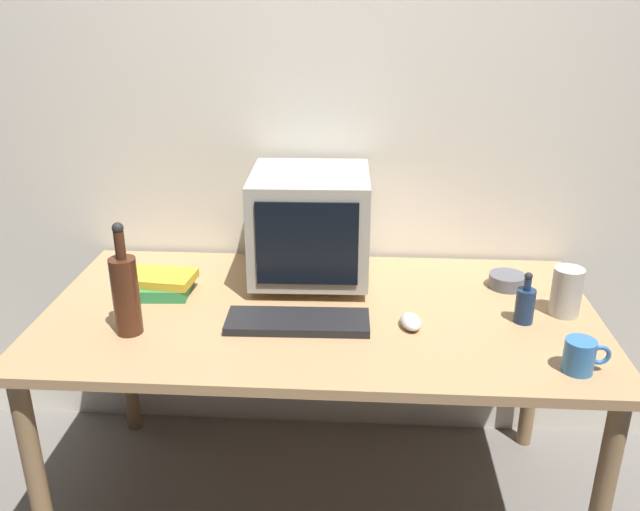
% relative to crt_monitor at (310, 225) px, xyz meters
% --- Properties ---
extents(ground_plane, '(6.00, 6.00, 0.00)m').
position_rel_crt_monitor_xyz_m(ground_plane, '(0.05, -0.23, -0.95)').
color(ground_plane, slate).
extents(back_wall, '(4.00, 0.08, 2.50)m').
position_rel_crt_monitor_xyz_m(back_wall, '(0.05, 0.27, 0.30)').
color(back_wall, silver).
rests_on(back_wall, ground).
extents(desk, '(1.69, 0.88, 0.75)m').
position_rel_crt_monitor_xyz_m(desk, '(0.05, -0.23, -0.27)').
color(desk, tan).
rests_on(desk, ground).
extents(crt_monitor, '(0.39, 0.40, 0.37)m').
position_rel_crt_monitor_xyz_m(crt_monitor, '(0.00, 0.00, 0.00)').
color(crt_monitor, '#B2AD9E').
rests_on(crt_monitor, desk).
extents(keyboard, '(0.42, 0.16, 0.02)m').
position_rel_crt_monitor_xyz_m(keyboard, '(-0.01, -0.34, -0.18)').
color(keyboard, black).
rests_on(keyboard, desk).
extents(computer_mouse, '(0.07, 0.11, 0.04)m').
position_rel_crt_monitor_xyz_m(computer_mouse, '(0.32, -0.33, -0.17)').
color(computer_mouse, beige).
rests_on(computer_mouse, desk).
extents(bottle_tall, '(0.08, 0.08, 0.33)m').
position_rel_crt_monitor_xyz_m(bottle_tall, '(-0.49, -0.41, -0.07)').
color(bottle_tall, '#472314').
rests_on(bottle_tall, desk).
extents(bottle_short, '(0.06, 0.06, 0.16)m').
position_rel_crt_monitor_xyz_m(bottle_short, '(0.65, -0.27, -0.13)').
color(bottle_short, navy).
rests_on(bottle_short, desk).
extents(book_stack, '(0.22, 0.18, 0.07)m').
position_rel_crt_monitor_xyz_m(book_stack, '(-0.48, -0.14, -0.16)').
color(book_stack, '#33894C').
rests_on(book_stack, desk).
extents(mug, '(0.12, 0.08, 0.09)m').
position_rel_crt_monitor_xyz_m(mug, '(0.74, -0.54, -0.15)').
color(mug, '#3370B2').
rests_on(mug, desk).
extents(cd_spindle, '(0.12, 0.12, 0.04)m').
position_rel_crt_monitor_xyz_m(cd_spindle, '(0.65, -0.03, -0.17)').
color(cd_spindle, '#595B66').
rests_on(cd_spindle, desk).
extents(metal_canister, '(0.09, 0.09, 0.15)m').
position_rel_crt_monitor_xyz_m(metal_canister, '(0.79, -0.21, -0.12)').
color(metal_canister, '#B7B2A8').
rests_on(metal_canister, desk).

